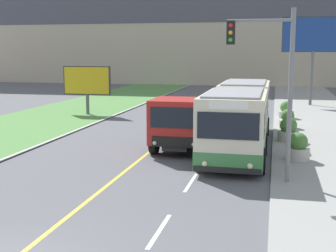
# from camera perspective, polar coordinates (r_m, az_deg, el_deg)

# --- Properties ---
(city_bus) EXTENTS (2.64, 11.83, 2.97)m
(city_bus) POSITION_cam_1_polar(r_m,az_deg,el_deg) (22.40, 8.78, 1.14)
(city_bus) COLOR beige
(city_bus) RESTS_ON ground_plane
(dump_truck) EXTENTS (2.53, 6.38, 2.48)m
(dump_truck) POSITION_cam_1_polar(r_m,az_deg,el_deg) (21.68, 1.87, 0.29)
(dump_truck) COLOR black
(dump_truck) RESTS_ON ground_plane
(traffic_light_mast) EXTENTS (2.28, 0.32, 6.01)m
(traffic_light_mast) POSITION_cam_1_polar(r_m,az_deg,el_deg) (16.38, 12.55, 6.22)
(traffic_light_mast) COLOR slate
(traffic_light_mast) RESTS_ON ground_plane
(billboard_large) EXTENTS (5.04, 0.24, 7.39)m
(billboard_large) POSITION_cam_1_polar(r_m,az_deg,el_deg) (41.04, 17.29, 10.24)
(billboard_large) COLOR #59595B
(billboard_large) RESTS_ON ground_plane
(billboard_small) EXTENTS (3.55, 0.24, 3.51)m
(billboard_small) POSITION_cam_1_polar(r_m,az_deg,el_deg) (34.45, -9.85, 5.35)
(billboard_small) COLOR #59595B
(billboard_small) RESTS_ON ground_plane
(planter_round_near) EXTENTS (0.98, 0.98, 1.16)m
(planter_round_near) POSITION_cam_1_polar(r_m,az_deg,el_deg) (20.25, 15.57, -2.59)
(planter_round_near) COLOR #B7B2A8
(planter_round_near) RESTS_ON sidewalk_right
(planter_round_second) EXTENTS (1.06, 1.06, 1.21)m
(planter_round_second) POSITION_cam_1_polar(r_m,az_deg,el_deg) (24.38, 14.46, -0.54)
(planter_round_second) COLOR #B7B2A8
(planter_round_second) RESTS_ON sidewalk_right
(planter_round_third) EXTENTS (0.97, 0.97, 1.10)m
(planter_round_third) POSITION_cam_1_polar(r_m,az_deg,el_deg) (28.55, 14.37, 0.75)
(planter_round_third) COLOR #B7B2A8
(planter_round_third) RESTS_ON sidewalk_right
(planter_round_far) EXTENTS (1.03, 1.03, 1.15)m
(planter_round_far) POSITION_cam_1_polar(r_m,az_deg,el_deg) (32.73, 14.20, 1.84)
(planter_round_far) COLOR #B7B2A8
(planter_round_far) RESTS_ON sidewalk_right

